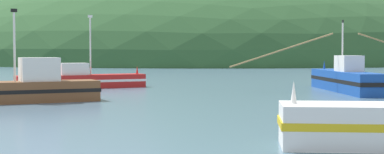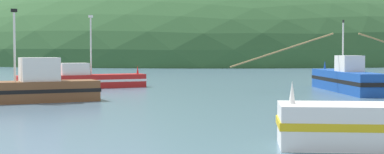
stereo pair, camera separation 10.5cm
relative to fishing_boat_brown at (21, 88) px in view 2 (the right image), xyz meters
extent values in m
ellipsoid|color=#2D562D|center=(-8.65, 122.69, -0.82)|extent=(142.44, 113.96, 48.68)
ellipsoid|color=#386633|center=(-12.15, 217.64, -0.82)|extent=(102.11, 81.68, 77.56)
ellipsoid|color=#2D562D|center=(3.14, 175.93, -0.82)|extent=(96.37, 77.10, 109.70)
cube|color=brown|center=(-0.16, -0.10, -0.22)|extent=(8.87, 6.70, 1.21)
cube|color=black|center=(-0.16, -0.10, -0.16)|extent=(8.96, 6.76, 0.22)
cube|color=silver|center=(0.88, 0.56, 1.07)|extent=(2.77, 2.66, 1.37)
cylinder|color=silver|center=(-0.27, -0.17, 2.36)|extent=(0.12, 0.12, 3.94)
cube|color=black|center=(-0.27, -0.17, 4.44)|extent=(0.32, 0.22, 0.20)
cone|color=white|center=(14.89, -13.20, 0.86)|extent=(0.21, 0.21, 0.70)
cube|color=#19479E|center=(19.65, 11.89, -0.08)|extent=(4.03, 12.05, 1.50)
cube|color=black|center=(19.65, 11.89, 0.00)|extent=(4.07, 12.17, 0.27)
cone|color=#19479E|center=(18.65, 17.28, 1.02)|extent=(0.23, 0.23, 0.70)
cube|color=silver|center=(19.80, 11.07, 1.25)|extent=(1.87, 2.65, 1.15)
cylinder|color=silver|center=(19.52, 12.56, 2.45)|extent=(0.12, 0.12, 3.56)
cube|color=black|center=(19.52, 12.56, 4.36)|extent=(0.10, 0.36, 0.20)
cylinder|color=#997F4C|center=(15.00, 11.03, 2.20)|extent=(7.50, 1.51, 2.57)
cube|color=red|center=(-0.70, 12.71, -0.29)|extent=(9.53, 7.25, 1.08)
cube|color=white|center=(-0.70, 12.71, -0.23)|extent=(9.63, 7.32, 0.19)
cone|color=red|center=(3.21, 15.32, 0.60)|extent=(0.28, 0.28, 0.70)
cube|color=silver|center=(-1.25, 12.34, 0.72)|extent=(2.60, 2.40, 0.94)
cylinder|color=silver|center=(-0.09, 13.11, 2.53)|extent=(0.12, 0.12, 4.54)
cube|color=white|center=(-0.09, 13.11, 4.92)|extent=(0.32, 0.23, 0.20)
camera|label=1|loc=(14.15, -30.89, 2.11)|focal=53.16mm
camera|label=2|loc=(14.26, -30.87, 2.11)|focal=53.16mm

